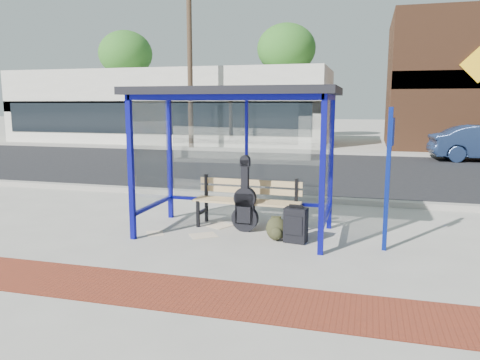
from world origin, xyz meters
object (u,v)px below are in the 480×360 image
(guitar_bag, at_px, (245,205))
(backpack, at_px, (276,229))
(bench, at_px, (248,199))
(suitcase, at_px, (296,225))

(guitar_bag, height_order, backpack, guitar_bag)
(bench, relative_size, guitar_bag, 1.54)
(guitar_bag, distance_m, suitcase, 1.04)
(guitar_bag, xyz_separation_m, suitcase, (0.94, -0.43, -0.17))
(bench, xyz_separation_m, backpack, (0.65, -0.68, -0.32))
(backpack, bearing_deg, bench, 120.52)
(suitcase, bearing_deg, bench, 152.17)
(bench, distance_m, guitar_bag, 0.29)
(bench, relative_size, suitcase, 3.13)
(bench, xyz_separation_m, suitcase, (0.96, -0.72, -0.22))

